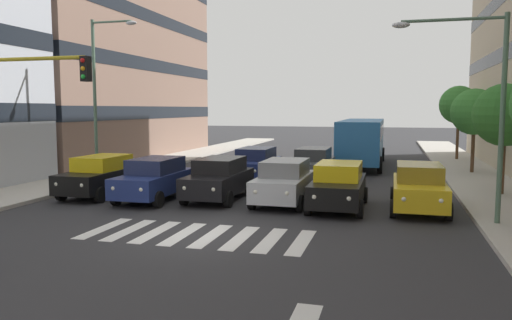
# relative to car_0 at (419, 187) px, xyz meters

# --- Properties ---
(ground_plane) EXTENTS (180.00, 180.00, 0.00)m
(ground_plane) POSITION_rel_car_0_xyz_m (6.54, 5.46, -0.89)
(ground_plane) COLOR #2D2D30
(crosswalk_markings) EXTENTS (6.75, 2.80, 0.01)m
(crosswalk_markings) POSITION_rel_car_0_xyz_m (6.54, 5.46, -0.88)
(crosswalk_markings) COLOR silver
(crosswalk_markings) RESTS_ON ground_plane
(car_0) EXTENTS (2.02, 4.44, 1.72)m
(car_0) POSITION_rel_car_0_xyz_m (0.00, 0.00, 0.00)
(car_0) COLOR gold
(car_0) RESTS_ON ground_plane
(car_1) EXTENTS (2.02, 4.44, 1.72)m
(car_1) POSITION_rel_car_0_xyz_m (2.90, 0.38, 0.00)
(car_1) COLOR black
(car_1) RESTS_ON ground_plane
(car_2) EXTENTS (2.02, 4.44, 1.72)m
(car_2) POSITION_rel_car_0_xyz_m (5.07, -0.09, 0.00)
(car_2) COLOR #B2B7BC
(car_2) RESTS_ON ground_plane
(car_3) EXTENTS (2.02, 4.44, 1.72)m
(car_3) POSITION_rel_car_0_xyz_m (7.85, -0.21, 0.00)
(car_3) COLOR black
(car_3) RESTS_ON ground_plane
(car_4) EXTENTS (2.02, 4.44, 1.72)m
(car_4) POSITION_rel_car_0_xyz_m (10.39, 0.54, 0.00)
(car_4) COLOR navy
(car_4) RESTS_ON ground_plane
(car_5) EXTENTS (2.02, 4.44, 1.72)m
(car_5) POSITION_rel_car_0_xyz_m (13.10, 0.22, 0.00)
(car_5) COLOR black
(car_5) RESTS_ON ground_plane
(car_row2_0) EXTENTS (2.02, 4.44, 1.72)m
(car_row2_0) POSITION_rel_car_0_xyz_m (7.82, -5.83, 0.00)
(car_row2_0) COLOR navy
(car_row2_0) RESTS_ON ground_plane
(car_row2_1) EXTENTS (2.02, 4.44, 1.72)m
(car_row2_1) POSITION_rel_car_0_xyz_m (4.92, -6.46, 0.00)
(car_row2_1) COLOR #474C51
(car_row2_1) RESTS_ON ground_plane
(bus_behind_traffic) EXTENTS (2.78, 10.50, 3.00)m
(bus_behind_traffic) POSITION_rel_car_0_xyz_m (2.90, -14.23, 0.97)
(bus_behind_traffic) COLOR #286BAD
(bus_behind_traffic) RESTS_ON ground_plane
(traffic_light_gantry) EXTENTS (4.55, 0.36, 5.50)m
(traffic_light_gantry) POSITION_rel_car_0_xyz_m (13.05, 5.64, 2.83)
(traffic_light_gantry) COLOR #AD991E
(traffic_light_gantry) RESTS_ON ground_plane
(street_lamp_left) EXTENTS (3.47, 0.28, 6.52)m
(street_lamp_left) POSITION_rel_car_0_xyz_m (-1.64, 2.09, 3.35)
(street_lamp_left) COLOR #4C6B56
(street_lamp_left) RESTS_ON sidewalk_left
(street_lamp_right) EXTENTS (2.48, 0.28, 7.95)m
(street_lamp_right) POSITION_rel_car_0_xyz_m (15.01, -2.99, 4.01)
(street_lamp_right) COLOR #4C6B56
(street_lamp_right) RESTS_ON sidewalk_right
(street_tree_1) EXTENTS (2.63, 2.63, 4.65)m
(street_tree_1) POSITION_rel_car_0_xyz_m (-3.53, -3.88, 2.59)
(street_tree_1) COLOR #513823
(street_tree_1) RESTS_ON sidewalk_left
(street_tree_2) EXTENTS (2.61, 2.61, 4.73)m
(street_tree_2) POSITION_rel_car_0_xyz_m (-3.42, -11.33, 2.68)
(street_tree_2) COLOR #513823
(street_tree_2) RESTS_ON sidewalk_left
(street_tree_3) EXTENTS (2.70, 2.70, 5.22)m
(street_tree_3) POSITION_rel_car_0_xyz_m (-3.51, -19.18, 3.12)
(street_tree_3) COLOR #513823
(street_tree_3) RESTS_ON sidewalk_left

